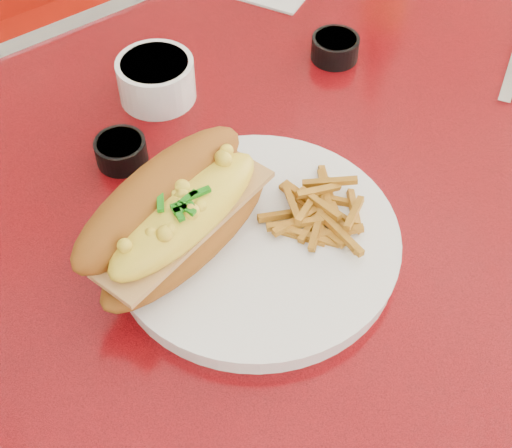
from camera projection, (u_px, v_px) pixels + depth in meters
ground at (298, 421)px, 1.43m from camera, size 8.00×8.00×0.00m
diner_table at (319, 230)px, 0.97m from camera, size 1.23×0.83×0.77m
booth_bench_far at (80, 101)px, 1.63m from camera, size 1.20×0.51×0.90m
dinner_plate at (256, 241)px, 0.73m from camera, size 0.39×0.39×0.02m
mac_hoagie at (177, 214)px, 0.69m from camera, size 0.25×0.16×0.10m
fries_pile at (324, 212)px, 0.73m from camera, size 0.10×0.10×0.03m
fork at (306, 195)px, 0.76m from camera, size 0.05×0.17×0.00m
gravy_ramekin at (156, 79)px, 0.88m from camera, size 0.12×0.12×0.05m
sauce_cup_left at (121, 150)px, 0.81m from camera, size 0.07×0.07×0.03m
sauce_cup_right at (335, 47)px, 0.94m from camera, size 0.07×0.07×0.03m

